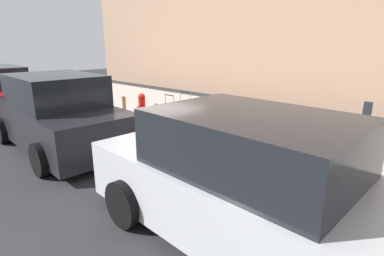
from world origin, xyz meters
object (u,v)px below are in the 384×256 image
suitcase_black_5 (198,122)px  parking_meter (365,128)px  suitcase_olive_2 (255,139)px  suitcase_teal_7 (170,116)px  suitcase_navy_1 (280,138)px  suitcase_maroon_6 (185,117)px  suitcase_silver_3 (237,133)px  suitcase_navy_8 (160,115)px  fire_hydrant (142,106)px  suitcase_teal_0 (304,143)px  parked_car_silver_0 (250,185)px  parked_car_charcoal_1 (58,115)px  bollard_post (124,107)px  suitcase_red_4 (218,125)px

suitcase_black_5 → parking_meter: parking_meter is taller
suitcase_olive_2 → suitcase_teal_7: size_ratio=0.67×
suitcase_navy_1 → suitcase_maroon_6: 2.66m
suitcase_navy_1 → suitcase_silver_3: bearing=1.7°
suitcase_navy_8 → fire_hydrant: bearing=3.0°
suitcase_teal_0 → suitcase_olive_2: size_ratio=1.74×
suitcase_navy_1 → parked_car_silver_0: size_ratio=0.24×
suitcase_teal_0 → parked_car_charcoal_1: parked_car_charcoal_1 is taller
suitcase_navy_1 → suitcase_teal_7: 3.14m
suitcase_teal_7 → parking_meter: bearing=-176.2°
suitcase_maroon_6 → bollard_post: suitcase_maroon_6 is taller
suitcase_silver_3 → suitcase_red_4: bearing=-2.5°
suitcase_silver_3 → bollard_post: 4.07m
suitcase_black_5 → parking_meter: size_ratio=0.69×
suitcase_maroon_6 → suitcase_silver_3: bearing=179.0°
suitcase_olive_2 → parked_car_charcoal_1: (3.65, 2.49, 0.37)m
suitcase_teal_7 → fire_hydrant: size_ratio=1.14×
suitcase_maroon_6 → parked_car_silver_0: bearing=144.0°
suitcase_silver_3 → fire_hydrant: size_ratio=1.02×
suitcase_teal_0 → suitcase_olive_2: (0.99, 0.08, -0.11)m
suitcase_teal_0 → suitcase_olive_2: bearing=4.6°
suitcase_teal_7 → fire_hydrant: (1.25, -0.05, 0.09)m
suitcase_maroon_6 → parked_car_charcoal_1: bearing=60.2°
suitcase_navy_1 → suitcase_silver_3: 1.02m
suitcase_teal_0 → suitcase_silver_3: 1.51m
bollard_post → parking_meter: bearing=-176.5°
parked_car_charcoal_1 → suitcase_teal_7: bearing=-111.8°
suitcase_red_4 → suitcase_navy_8: bearing=0.0°
suitcase_olive_2 → fire_hydrant: bearing=-1.0°
suitcase_maroon_6 → suitcase_navy_8: 1.01m
suitcase_olive_2 → suitcase_red_4: size_ratio=0.66×
parking_meter → parked_car_silver_0: size_ratio=0.29×
parked_car_charcoal_1 → parked_car_silver_0: bearing=180.0°
suitcase_silver_3 → parked_car_silver_0: bearing=126.9°
suitcase_navy_8 → fire_hydrant: (0.73, 0.04, 0.16)m
parking_meter → suitcase_red_4: bearing=4.1°
suitcase_olive_2 → suitcase_black_5: bearing=-1.1°
suitcase_navy_8 → suitcase_black_5: bearing=177.2°
parked_car_silver_0 → parked_car_charcoal_1: bearing=0.0°
suitcase_navy_1 → suitcase_teal_7: size_ratio=1.16×
suitcase_teal_0 → suitcase_black_5: suitcase_teal_0 is taller
parked_car_silver_0 → suitcase_silver_3: bearing=-53.1°
suitcase_silver_3 → parked_car_charcoal_1: bearing=39.4°
suitcase_olive_2 → suitcase_navy_8: 3.16m
suitcase_teal_7 → bollard_post: bearing=2.8°
suitcase_red_4 → bollard_post: bearing=3.1°
suitcase_olive_2 → suitcase_maroon_6: bearing=-2.9°
suitcase_black_5 → suitcase_navy_8: suitcase_black_5 is taller
suitcase_black_5 → suitcase_teal_7: size_ratio=0.96×
suitcase_red_4 → parked_car_silver_0: bearing=133.9°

